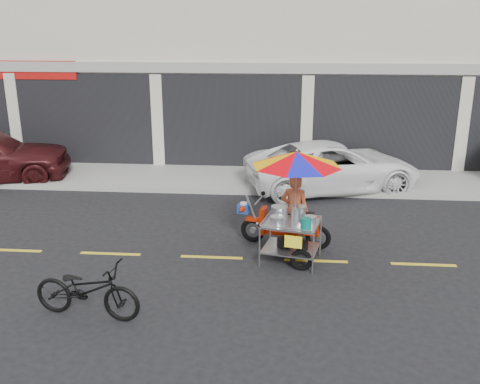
{
  "coord_description": "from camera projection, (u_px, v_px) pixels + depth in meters",
  "views": [
    {
      "loc": [
        -0.67,
        -9.38,
        4.28
      ],
      "look_at": [
        -1.5,
        0.6,
        1.15
      ],
      "focal_mm": 40.0,
      "sensor_mm": 36.0,
      "label": 1
    }
  ],
  "objects": [
    {
      "name": "sidewalk",
      "position": [
        306.0,
        178.0,
        15.36
      ],
      "size": [
        45.0,
        3.0,
        0.15
      ],
      "primitive_type": "cube",
      "color": "gray",
      "rests_on": "ground"
    },
    {
      "name": "food_vendor_rig",
      "position": [
        294.0,
        188.0,
        10.01
      ],
      "size": [
        2.15,
        2.04,
        2.17
      ],
      "rotation": [
        0.0,
        0.0,
        -0.22
      ],
      "color": "black",
      "rests_on": "ground"
    },
    {
      "name": "near_bicycle",
      "position": [
        87.0,
        290.0,
        8.1
      ],
      "size": [
        1.78,
        0.85,
        0.9
      ],
      "primitive_type": "imported",
      "rotation": [
        0.0,
        0.0,
        1.42
      ],
      "color": "black",
      "rests_on": "ground"
    },
    {
      "name": "white_pickup",
      "position": [
        333.0,
        166.0,
        14.37
      ],
      "size": [
        5.14,
        3.45,
        1.31
      ],
      "primitive_type": "imported",
      "rotation": [
        0.0,
        0.0,
        1.87
      ],
      "color": "white",
      "rests_on": "ground"
    },
    {
      "name": "ground",
      "position": [
        316.0,
        261.0,
        10.15
      ],
      "size": [
        90.0,
        90.0,
        0.0
      ],
      "primitive_type": "plane",
      "color": "black"
    },
    {
      "name": "shophouse_block",
      "position": [
        386.0,
        27.0,
        18.73
      ],
      "size": [
        36.0,
        8.11,
        10.4
      ],
      "color": "beige",
      "rests_on": "ground"
    },
    {
      "name": "centerline",
      "position": [
        316.0,
        261.0,
        10.15
      ],
      "size": [
        42.0,
        0.1,
        0.01
      ],
      "primitive_type": "cube",
      "color": "gold",
      "rests_on": "ground"
    }
  ]
}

